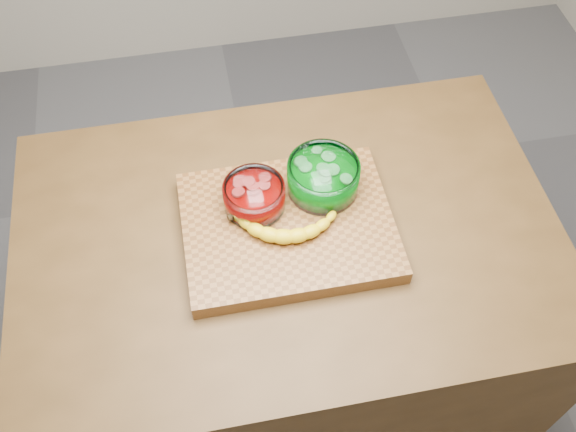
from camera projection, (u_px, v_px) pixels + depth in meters
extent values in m
plane|color=#5D5D62|center=(288.00, 384.00, 2.14)|extent=(3.50, 3.50, 0.00)
cube|color=#4C3216|center=(288.00, 323.00, 1.77)|extent=(1.20, 0.80, 0.90)
cube|color=brown|center=(288.00, 227.00, 1.39)|extent=(0.45, 0.35, 0.04)
cylinder|color=white|center=(254.00, 196.00, 1.37)|extent=(0.13, 0.13, 0.06)
cylinder|color=#BE0805|center=(254.00, 199.00, 1.38)|extent=(0.11, 0.11, 0.04)
cylinder|color=#F1514C|center=(254.00, 191.00, 1.36)|extent=(0.11, 0.11, 0.02)
cylinder|color=white|center=(323.00, 177.00, 1.40)|extent=(0.16, 0.16, 0.07)
cylinder|color=#00880E|center=(323.00, 180.00, 1.41)|extent=(0.14, 0.14, 0.04)
cylinder|color=#63D263|center=(324.00, 171.00, 1.38)|extent=(0.13, 0.13, 0.02)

